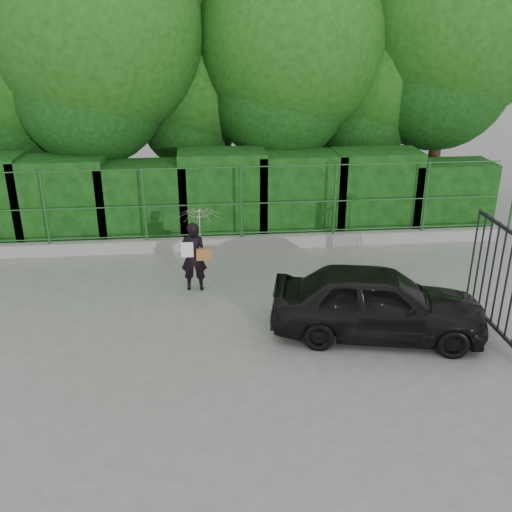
{
  "coord_description": "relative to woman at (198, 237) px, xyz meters",
  "views": [
    {
      "loc": [
        -0.54,
        -8.63,
        5.22
      ],
      "look_at": [
        0.44,
        1.3,
        1.1
      ],
      "focal_mm": 40.0,
      "sensor_mm": 36.0,
      "label": 1
    }
  ],
  "objects": [
    {
      "name": "fence",
      "position": [
        0.87,
        2.2,
        0.04
      ],
      "size": [
        14.13,
        0.06,
        1.8
      ],
      "color": "#215023",
      "rests_on": "kerb"
    },
    {
      "name": "ground",
      "position": [
        0.65,
        -2.3,
        -1.16
      ],
      "size": [
        80.0,
        80.0,
        0.0
      ],
      "primitive_type": "plane",
      "color": "gray"
    },
    {
      "name": "kerb",
      "position": [
        0.65,
        2.2,
        -1.01
      ],
      "size": [
        14.0,
        0.25,
        0.3
      ],
      "primitive_type": "cube",
      "color": "#9E9E99",
      "rests_on": "ground"
    },
    {
      "name": "trees",
      "position": [
        1.79,
        5.43,
        3.46
      ],
      "size": [
        17.1,
        6.15,
        8.08
      ],
      "color": "black",
      "rests_on": "ground"
    },
    {
      "name": "hedge",
      "position": [
        0.51,
        3.2,
        -0.1
      ],
      "size": [
        14.2,
        1.2,
        2.23
      ],
      "color": "black",
      "rests_on": "ground"
    },
    {
      "name": "car",
      "position": [
        3.13,
        -2.22,
        -0.52
      ],
      "size": [
        3.97,
        2.26,
        1.27
      ],
      "primitive_type": "imported",
      "rotation": [
        0.0,
        0.0,
        1.36
      ],
      "color": "black",
      "rests_on": "ground"
    },
    {
      "name": "woman",
      "position": [
        0.0,
        0.0,
        0.0
      ],
      "size": [
        0.89,
        0.91,
        1.75
      ],
      "color": "black",
      "rests_on": "ground"
    }
  ]
}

